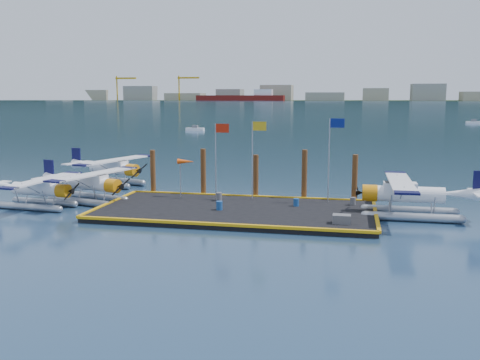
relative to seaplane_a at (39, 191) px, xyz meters
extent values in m
plane|color=#172E46|center=(15.27, 1.13, -1.32)|extent=(4000.00, 4000.00, 0.00)
cube|color=black|center=(15.27, 1.13, -1.12)|extent=(20.00, 10.00, 0.40)
cube|color=black|center=(15.27, 1101.13, -1.37)|extent=(3000.00, 500.00, 0.30)
cube|color=#530B0B|center=(-164.73, 861.13, 2.68)|extent=(150.00, 22.00, 10.00)
cube|color=white|center=(-124.73, 861.13, 11.68)|extent=(30.00, 16.00, 12.00)
cylinder|color=#DDA00D|center=(-404.73, 896.13, 20.68)|extent=(2.40, 2.40, 44.00)
cylinder|color=#DDA00D|center=(-284.73, 896.13, 20.68)|extent=(2.40, 2.40, 44.00)
cube|color=black|center=(15.27, 1401.13, 118.68)|extent=(2200.00, 500.00, 240.00)
cone|color=black|center=(-334.73, 1501.13, -1.32)|extent=(1400.00, 1400.00, 520.00)
cone|color=black|center=(-34.73, 1551.13, -1.32)|extent=(1300.00, 1300.00, 430.00)
cylinder|color=#90949D|center=(-0.27, 1.01, -1.05)|extent=(5.56, 1.02, 0.54)
cylinder|color=#90949D|center=(-0.45, -0.95, -1.05)|extent=(5.56, 1.02, 0.54)
cylinder|color=white|center=(-0.18, 0.02, 0.15)|extent=(4.22, 1.34, 0.98)
cube|color=white|center=(0.35, -0.03, 0.46)|extent=(2.04, 1.15, 0.80)
cube|color=black|center=(0.62, -0.05, 0.64)|extent=(1.33, 1.04, 0.49)
cylinder|color=orange|center=(2.13, -0.19, 0.15)|extent=(0.98, 1.11, 1.03)
cube|color=black|center=(2.88, -0.25, 0.15)|extent=(0.23, 1.98, 1.00)
cube|color=white|center=(0.35, -0.03, 0.91)|extent=(2.04, 8.12, 0.11)
cube|color=#0B0A35|center=(0.69, 3.79, 0.91)|extent=(1.40, 0.92, 0.12)
cube|color=#0B0A35|center=(0.01, -3.85, 0.91)|extent=(1.40, 0.92, 0.12)
cylinder|color=#90949D|center=(2.83, 3.80, -1.03)|extent=(5.89, 2.17, 0.58)
cylinder|color=#90949D|center=(2.26, 1.76, -1.03)|extent=(5.89, 2.17, 0.58)
cylinder|color=white|center=(2.73, 2.73, 0.26)|extent=(4.59, 2.23, 1.06)
cube|color=white|center=(3.29, 2.57, 0.60)|extent=(2.32, 1.59, 0.86)
cube|color=black|center=(3.57, 2.49, 0.79)|extent=(1.57, 1.34, 0.53)
cylinder|color=orange|center=(5.14, 2.05, 0.26)|extent=(1.23, 1.33, 1.11)
cube|color=black|center=(5.92, 1.83, 0.26)|extent=(0.64, 2.07, 1.08)
cube|color=white|center=(3.29, 2.57, 1.08)|extent=(3.73, 8.72, 0.12)
cube|color=#0B0A35|center=(4.41, 6.55, 1.08)|extent=(1.62, 1.22, 0.12)
cube|color=#0B0A35|center=(2.17, -1.40, 1.08)|extent=(1.62, 1.22, 0.12)
cube|color=#0B0A35|center=(-1.52, 3.93, 1.13)|extent=(1.05, 0.40, 1.63)
cube|color=white|center=(-1.43, 3.90, 0.50)|extent=(1.72, 3.38, 0.10)
cylinder|color=#90949D|center=(0.91, 12.12, -1.02)|extent=(6.13, 2.47, 0.60)
cylinder|color=#90949D|center=(0.24, 10.01, -1.02)|extent=(6.13, 2.47, 0.60)
cylinder|color=white|center=(0.77, 11.00, 0.34)|extent=(4.80, 2.48, 1.11)
cube|color=white|center=(1.34, 10.82, 0.69)|extent=(2.45, 1.73, 0.91)
cube|color=black|center=(1.63, 10.73, 0.89)|extent=(1.66, 1.43, 0.55)
cylinder|color=orange|center=(3.26, 10.21, 0.34)|extent=(1.31, 1.42, 1.17)
cube|color=black|center=(4.08, 9.95, 0.34)|extent=(0.74, 2.15, 1.13)
cube|color=white|center=(1.34, 10.82, 1.20)|extent=(4.19, 9.09, 0.12)
cube|color=#0B0A35|center=(2.66, 14.95, 1.20)|extent=(1.71, 1.32, 0.13)
cube|color=#0B0A35|center=(0.03, 6.70, 1.20)|extent=(1.71, 1.32, 0.13)
cube|color=#0B0A35|center=(-3.64, 12.41, 1.25)|extent=(1.09, 0.45, 1.71)
cube|color=white|center=(-3.55, 12.38, 0.59)|extent=(1.90, 3.54, 0.10)
cylinder|color=#90949D|center=(27.74, 1.22, -1.01)|extent=(6.42, 0.65, 0.62)
cylinder|color=#90949D|center=(27.73, 3.50, -1.01)|extent=(6.42, 0.65, 0.62)
cylinder|color=white|center=(27.53, 2.36, 0.39)|extent=(4.82, 1.16, 1.14)
cube|color=white|center=(26.91, 2.36, 0.75)|extent=(2.28, 1.15, 0.93)
cube|color=black|center=(26.60, 2.35, 0.96)|extent=(1.45, 1.09, 0.57)
cylinder|color=orange|center=(24.84, 2.35, 0.39)|extent=(1.04, 1.21, 1.20)
cube|color=black|center=(23.96, 2.34, 0.39)|extent=(0.07, 2.31, 1.16)
cube|color=white|center=(26.91, 2.36, 1.27)|extent=(1.60, 9.33, 0.12)
cube|color=#0B0A35|center=(26.93, -2.10, 1.27)|extent=(1.56, 0.94, 0.13)
cube|color=#0B0A35|center=(26.89, 6.81, 1.27)|extent=(1.56, 0.94, 0.13)
cube|color=white|center=(32.19, 2.38, 0.65)|extent=(0.95, 3.53, 0.10)
cylinder|color=navy|center=(19.51, 2.92, -0.63)|extent=(0.41, 0.41, 0.58)
cylinder|color=navy|center=(14.18, 0.41, -0.60)|extent=(0.46, 0.46, 0.64)
cylinder|color=#555559|center=(23.68, 4.19, -0.62)|extent=(0.42, 0.42, 0.59)
cylinder|color=#555559|center=(13.33, 3.71, -0.59)|extent=(0.46, 0.46, 0.65)
cube|color=#555559|center=(22.97, -1.99, -0.63)|extent=(1.16, 0.78, 0.58)
cylinder|color=#9B9BA3|center=(12.77, 4.93, 2.08)|extent=(0.08, 0.08, 6.00)
cube|color=#B8200B|center=(13.32, 4.93, 4.73)|extent=(1.10, 0.03, 0.70)
cylinder|color=#9B9BA3|center=(15.77, 4.93, 2.18)|extent=(0.08, 0.08, 6.20)
cube|color=gold|center=(16.32, 4.93, 4.93)|extent=(1.10, 0.03, 0.70)
cylinder|color=#9B9BA3|center=(21.77, 4.93, 2.33)|extent=(0.08, 0.08, 6.50)
cube|color=navy|center=(22.32, 4.93, 5.23)|extent=(1.10, 0.03, 0.70)
cylinder|color=#9B9BA3|center=(9.77, 4.93, 0.58)|extent=(0.07, 0.07, 3.00)
cone|color=#FD510E|center=(10.27, 4.93, 1.98)|extent=(1.40, 0.44, 0.44)
cylinder|color=#4B2715|center=(6.77, 6.53, 0.68)|extent=(0.44, 0.44, 4.00)
cylinder|color=#4B2715|center=(11.27, 6.53, 0.78)|extent=(0.44, 0.44, 4.20)
cylinder|color=#4B2715|center=(15.77, 6.53, 0.58)|extent=(0.44, 0.44, 3.80)
cylinder|color=#4B2715|center=(19.77, 6.53, 0.83)|extent=(0.44, 0.44, 4.30)
cylinder|color=#4B2715|center=(23.77, 6.53, 0.68)|extent=(0.44, 0.44, 4.00)
camera|label=1|loc=(23.46, -36.46, 7.30)|focal=40.00mm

